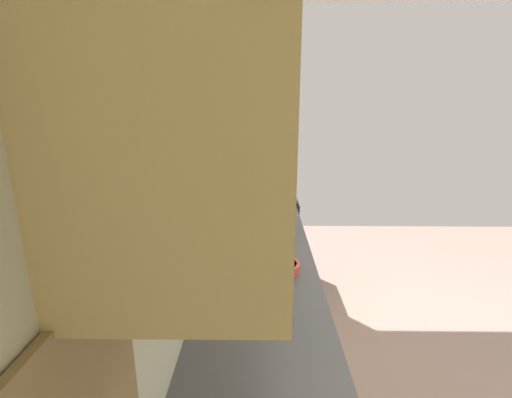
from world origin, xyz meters
name	(u,v)px	position (x,y,z in m)	size (l,w,h in m)	color
wall_back	(189,195)	(0.00, 1.52, 1.32)	(4.10, 0.12, 2.65)	beige
counter_run	(260,396)	(-0.36, 1.16, 0.44)	(3.26, 0.63, 0.88)	#E8CD79
upper_cabinets	(226,98)	(-0.36, 1.29, 1.79)	(1.93, 0.34, 0.62)	#EFC87E
oven_range	(262,238)	(1.58, 1.14, 0.46)	(0.63, 0.65, 1.06)	black
microwave	(258,208)	(0.71, 1.18, 1.04)	(0.48, 0.38, 0.31)	#B7BABF
bowl	(282,267)	(0.04, 1.04, 0.91)	(0.19, 0.19, 0.06)	#D84C47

